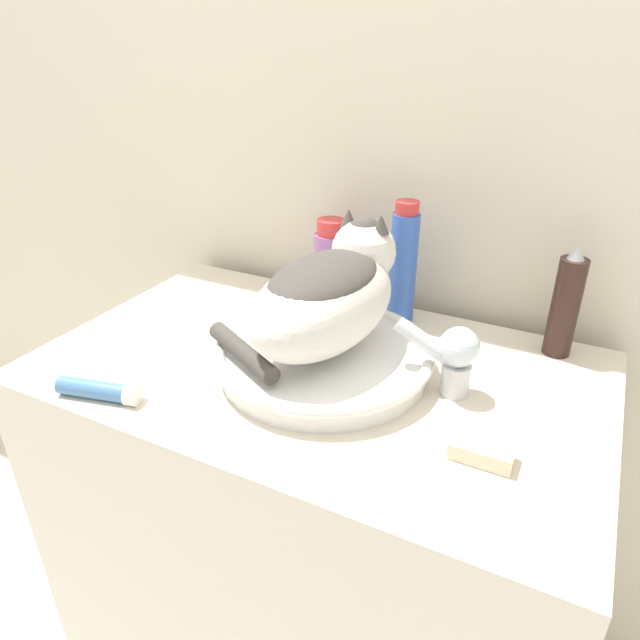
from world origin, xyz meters
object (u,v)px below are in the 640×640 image
soap_bar (482,451)px  cream_tube (100,390)px  shampoo_bottle_tall (403,264)px  mouthwash_bottle (331,265)px  hairspray_can_black (565,305)px  cat (329,292)px  faucet (453,355)px

soap_bar → cream_tube: bearing=-167.1°
shampoo_bottle_tall → soap_bar: 0.42m
mouthwash_bottle → hairspray_can_black: 0.43m
shampoo_bottle_tall → soap_bar: shampoo_bottle_tall is taller
cat → cream_tube: 0.37m
mouthwash_bottle → soap_bar: mouthwash_bottle is taller
cat → soap_bar: size_ratio=4.16×
cream_tube → faucet: bearing=28.8°
shampoo_bottle_tall → cream_tube: bearing=-124.2°
cream_tube → soap_bar: 0.55m
faucet → cat: bearing=-4.2°
shampoo_bottle_tall → mouthwash_bottle: (-0.15, -0.00, -0.03)m
shampoo_bottle_tall → hairspray_can_black: 0.28m
soap_bar → cat: bearing=157.4°
faucet → mouthwash_bottle: bearing=-42.1°
shampoo_bottle_tall → mouthwash_bottle: shampoo_bottle_tall is taller
shampoo_bottle_tall → hairspray_can_black: size_ratio=1.19×
shampoo_bottle_tall → soap_bar: size_ratio=2.85×
mouthwash_bottle → soap_bar: 0.51m
cat → shampoo_bottle_tall: cat is taller
hairspray_can_black → soap_bar: size_ratio=2.40×
cat → cream_tube: cat is taller
cat → shampoo_bottle_tall: bearing=-6.1°
faucet → cream_tube: size_ratio=0.97×
faucet → shampoo_bottle_tall: bearing=-61.1°
faucet → mouthwash_bottle: mouthwash_bottle is taller
shampoo_bottle_tall → cream_tube: (-0.31, -0.45, -0.10)m
cat → soap_bar: (0.28, -0.12, -0.12)m
faucet → shampoo_bottle_tall: 0.26m
hairspray_can_black → shampoo_bottle_tall: bearing=180.0°
faucet → cream_tube: (-0.46, -0.25, -0.05)m
soap_bar → mouthwash_bottle: bearing=138.9°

